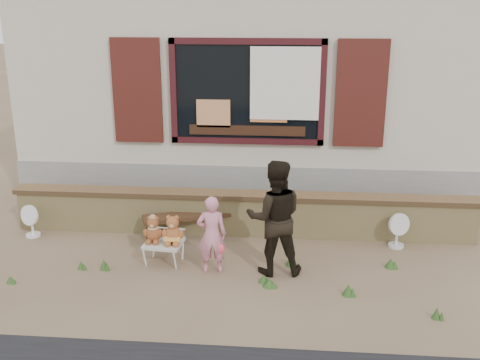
# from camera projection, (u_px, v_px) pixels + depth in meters

# --- Properties ---
(ground) EXTENTS (80.00, 80.00, 0.00)m
(ground) POSITION_uv_depth(u_px,v_px,m) (236.00, 262.00, 7.77)
(ground) COLOR brown
(ground) RESTS_ON ground
(shopfront) EXTENTS (8.04, 5.13, 4.00)m
(shopfront) POSITION_uv_depth(u_px,v_px,m) (256.00, 76.00, 11.42)
(shopfront) COLOR #A99C88
(shopfront) RESTS_ON ground
(brick_wall) EXTENTS (7.10, 0.36, 0.67)m
(brick_wall) POSITION_uv_depth(u_px,v_px,m) (242.00, 213.00, 8.62)
(brick_wall) COLOR tan
(brick_wall) RESTS_ON ground
(bench) EXTENTS (1.51, 0.82, 0.38)m
(bench) POSITION_uv_depth(u_px,v_px,m) (193.00, 220.00, 8.51)
(bench) COLOR #372213
(bench) RESTS_ON ground
(folding_chair) EXTENTS (0.54, 0.49, 0.31)m
(folding_chair) POSITION_uv_depth(u_px,v_px,m) (164.00, 244.00, 7.66)
(folding_chair) COLOR beige
(folding_chair) RESTS_ON ground
(teddy_bear_left) EXTENTS (0.30, 0.27, 0.38)m
(teddy_bear_left) POSITION_uv_depth(u_px,v_px,m) (153.00, 229.00, 7.62)
(teddy_bear_left) COLOR brown
(teddy_bear_left) RESTS_ON folding_chair
(teddy_bear_right) EXTENTS (0.32, 0.29, 0.41)m
(teddy_bear_right) POSITION_uv_depth(u_px,v_px,m) (173.00, 229.00, 7.57)
(teddy_bear_right) COLOR brown
(teddy_bear_right) RESTS_ON folding_chair
(child) EXTENTS (0.41, 0.30, 1.06)m
(child) POSITION_uv_depth(u_px,v_px,m) (212.00, 235.00, 7.33)
(child) COLOR pink
(child) RESTS_ON ground
(adult) EXTENTS (0.81, 0.66, 1.54)m
(adult) POSITION_uv_depth(u_px,v_px,m) (275.00, 218.00, 7.26)
(adult) COLOR black
(adult) RESTS_ON ground
(fan_left) EXTENTS (0.33, 0.22, 0.51)m
(fan_left) POSITION_uv_depth(u_px,v_px,m) (32.00, 221.00, 8.55)
(fan_left) COLOR white
(fan_left) RESTS_ON ground
(fan_right) EXTENTS (0.34, 0.23, 0.53)m
(fan_right) POSITION_uv_depth(u_px,v_px,m) (397.00, 230.00, 8.17)
(fan_right) COLOR silver
(fan_right) RESTS_ON ground
(grass_tufts) EXTENTS (5.34, 1.40, 0.16)m
(grass_tufts) POSITION_uv_depth(u_px,v_px,m) (275.00, 275.00, 7.26)
(grass_tufts) COLOR #2F5120
(grass_tufts) RESTS_ON ground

